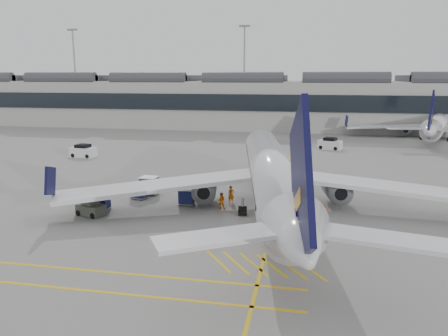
% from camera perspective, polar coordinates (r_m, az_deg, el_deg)
% --- Properties ---
extents(ground, '(220.00, 220.00, 0.00)m').
position_cam_1_polar(ground, '(38.31, -8.99, -6.92)').
color(ground, gray).
rests_on(ground, ground).
extents(terminal, '(200.00, 20.45, 12.40)m').
position_cam_1_polar(terminal, '(106.86, 4.20, 8.64)').
color(terminal, '#9E9E99').
rests_on(terminal, ground).
extents(light_masts, '(113.00, 0.60, 25.45)m').
position_cam_1_polar(light_masts, '(120.87, 4.27, 12.99)').
color(light_masts, slate).
rests_on(light_masts, ground).
extents(apron_markings, '(0.25, 60.00, 0.01)m').
position_cam_1_polar(apron_markings, '(45.77, 7.27, -3.71)').
color(apron_markings, gold).
rests_on(apron_markings, ground).
extents(airliner_main, '(38.91, 42.84, 11.46)m').
position_cam_1_polar(airliner_main, '(40.58, 6.27, -0.82)').
color(airliner_main, silver).
rests_on(airliner_main, ground).
extents(airliner_far, '(32.87, 36.46, 10.07)m').
position_cam_1_polar(airliner_far, '(95.30, 26.09, 5.14)').
color(airliner_far, silver).
rests_on(airliner_far, ground).
extents(belt_loader, '(4.68, 2.09, 1.86)m').
position_cam_1_polar(belt_loader, '(42.28, 7.48, -4.28)').
color(belt_loader, beige).
rests_on(belt_loader, ground).
extents(baggage_cart_a, '(1.61, 1.36, 1.61)m').
position_cam_1_polar(baggage_cart_a, '(42.50, -4.92, -3.69)').
color(baggage_cart_a, gray).
rests_on(baggage_cart_a, ground).
extents(baggage_cart_b, '(1.93, 1.63, 1.91)m').
position_cam_1_polar(baggage_cart_b, '(46.61, -9.73, -2.21)').
color(baggage_cart_b, gray).
rests_on(baggage_cart_b, ground).
extents(baggage_cart_c, '(1.85, 1.68, 1.61)m').
position_cam_1_polar(baggage_cart_c, '(45.24, -11.02, -2.90)').
color(baggage_cart_c, gray).
rests_on(baggage_cart_c, ground).
extents(baggage_cart_d, '(1.53, 1.26, 1.61)m').
position_cam_1_polar(baggage_cart_d, '(42.27, -15.78, -4.19)').
color(baggage_cart_d, gray).
rests_on(baggage_cart_d, ground).
extents(ramp_agent_a, '(0.77, 0.70, 1.76)m').
position_cam_1_polar(ramp_agent_a, '(42.78, 0.94, -3.51)').
color(ramp_agent_a, orange).
rests_on(ramp_agent_a, ground).
extents(ramp_agent_b, '(0.88, 0.75, 1.58)m').
position_cam_1_polar(ramp_agent_b, '(41.14, -0.38, -4.28)').
color(ramp_agent_b, orange).
rests_on(ramp_agent_b, ground).
extents(pushback_tug, '(2.74, 2.12, 1.35)m').
position_cam_1_polar(pushback_tug, '(41.06, -16.99, -5.13)').
color(pushback_tug, '#4A4E42').
rests_on(pushback_tug, ground).
extents(safety_cone_nose, '(0.39, 0.39, 0.54)m').
position_cam_1_polar(safety_cone_nose, '(58.40, 8.38, -0.05)').
color(safety_cone_nose, '#F24C0A').
rests_on(safety_cone_nose, ground).
extents(safety_cone_engine, '(0.33, 0.33, 0.46)m').
position_cam_1_polar(safety_cone_engine, '(42.29, 13.11, -4.94)').
color(safety_cone_engine, '#F24C0A').
rests_on(safety_cone_engine, ground).
extents(service_van_left, '(3.99, 2.29, 1.96)m').
position_cam_1_polar(service_van_left, '(70.68, -17.92, 2.09)').
color(service_van_left, silver).
rests_on(service_van_left, ground).
extents(service_van_mid, '(2.71, 4.08, 1.92)m').
position_cam_1_polar(service_van_mid, '(80.40, 10.07, 3.61)').
color(service_van_mid, silver).
rests_on(service_van_mid, ground).
extents(service_van_right, '(4.30, 3.20, 1.98)m').
position_cam_1_polar(service_van_right, '(76.59, 13.67, 3.07)').
color(service_van_right, silver).
rests_on(service_van_right, ground).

